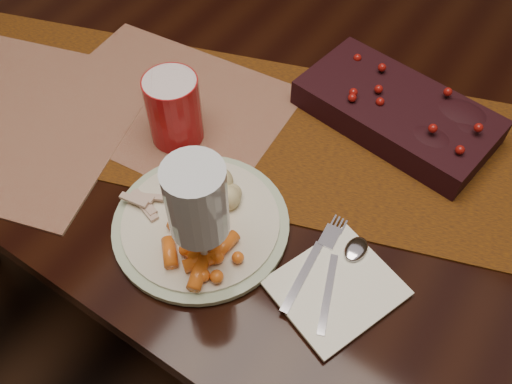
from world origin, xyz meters
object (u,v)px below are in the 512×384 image
Objects in this scene: centerpiece at (397,108)px; napkin at (336,288)px; mashed_potatoes at (218,184)px; red_cup at (174,109)px; placemat_main at (167,104)px; wine_glass at (200,225)px; dinner_plate at (201,223)px; baby_carrots at (198,240)px; turkey_shreds at (147,201)px; dining_table at (305,224)px.

napkin is (0.07, -0.32, -0.03)m from centerpiece.
red_cup is (-0.13, 0.07, 0.02)m from mashed_potatoes.
placemat_main is at bearing 143.09° from red_cup.
centerpiece is at bearing 76.21° from wine_glass.
dinner_plate is 0.19m from red_cup.
wine_glass is at bearing -32.95° from baby_carrots.
centerpiece reaches higher than turkey_shreds.
baby_carrots is at bearing -46.72° from placemat_main.
dining_table is 23.62× the size of mashed_potatoes.
dining_table is 14.64× the size of baby_carrots.
turkey_shreds is at bearing -151.82° from napkin.
centerpiece reaches higher than dining_table.
centerpiece is 0.40m from baby_carrots.
dining_table is 4.49× the size of placemat_main.
baby_carrots is 0.22m from red_cup.
wine_glass reaches higher than turkey_shreds.
wine_glass is (0.03, -0.37, 0.48)m from dining_table.
mashed_potatoes is 1.19× the size of turkey_shreds.
dining_table is 5.73× the size of centerpiece.
turkey_shreds is at bearing -67.46° from red_cup.
red_cup is at bearing -141.23° from centerpiece.
turkey_shreds is (-0.10, -0.34, 0.40)m from dining_table.
placemat_main is 0.26m from dinner_plate.
baby_carrots is 1.61× the size of mashed_potatoes.
centerpiece is 4.12× the size of mashed_potatoes.
wine_glass reaches higher than centerpiece.
red_cup is (-0.16, -0.20, 0.44)m from dining_table.
placemat_main is 6.29× the size of turkey_shreds.
centerpiece is 4.92× the size of turkey_shreds.
red_cup is at bearing -128.35° from dining_table.
turkey_shreds is (0.12, -0.19, 0.02)m from placemat_main.
mashed_potatoes reaches higher than dinner_plate.
baby_carrots is 0.08m from wine_glass.
mashed_potatoes reaches higher than baby_carrots.
dinner_plate is at bearing -82.37° from mashed_potatoes.
dining_table is at bearing 94.16° from wine_glass.
dining_table is at bearing 29.53° from placemat_main.
centerpiece is at bearing 22.45° from placemat_main.
napkin is at bearing -24.69° from placemat_main.
centerpiece is 0.41m from wine_glass.
mashed_potatoes is at bearing -168.61° from napkin.
wine_glass is at bearing -46.89° from dinner_plate.
red_cup is at bearing 112.54° from turkey_shreds.
napkin is at bearing -78.07° from centerpiece.
baby_carrots is at bearing -89.23° from dining_table.
wine_glass is at bearing -85.84° from dining_table.
red_cup is (-0.28, -0.22, 0.03)m from centerpiece.
placemat_main reaches higher than dining_table.
baby_carrots is (0.02, -0.03, 0.02)m from dinner_plate.
mashed_potatoes is at bearing 97.63° from dinner_plate.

